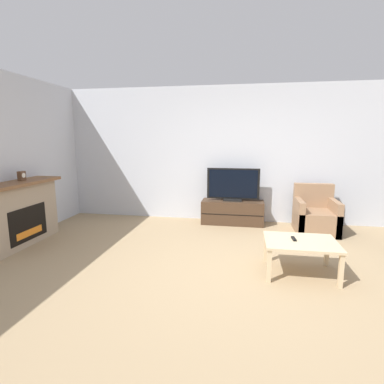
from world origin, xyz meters
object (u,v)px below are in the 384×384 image
mantel_clock (22,176)px  tv (233,186)px  coffee_table (301,245)px  armchair (315,217)px  remote (294,239)px  tv_stand (232,212)px  fireplace (17,214)px

mantel_clock → tv: size_ratio=0.15×
coffee_table → tv: bearing=113.5°
armchair → remote: 1.94m
tv → tv_stand: bearing=90.0°
mantel_clock → remote: (4.09, -0.41, -0.65)m
coffee_table → remote: (-0.08, 0.04, 0.06)m
fireplace → tv: tv is taller
tv → remote: size_ratio=6.67×
tv_stand → coffee_table: (0.92, -2.12, 0.14)m
mantel_clock → tv: bearing=27.3°
coffee_table → armchair: bearing=72.8°
tv_stand → armchair: armchair is taller
fireplace → mantel_clock: bearing=83.7°
coffee_table → fireplace: bearing=176.0°
coffee_table → tv_stand: bearing=113.5°
mantel_clock → tv: mantel_clock is taller
tv → armchair: bearing=-10.1°
fireplace → coffee_table: 4.20m
tv_stand → coffee_table: size_ratio=1.39×
coffee_table → remote: 0.11m
fireplace → tv_stand: (3.26, 1.83, -0.28)m
remote → mantel_clock: bearing=170.7°
fireplace → armchair: bearing=18.2°
tv → coffee_table: size_ratio=1.17×
coffee_table → mantel_clock: bearing=173.8°
tv_stand → fireplace: bearing=-150.7°
armchair → remote: bearing=-109.8°
fireplace → remote: size_ratio=10.34×
tv → coffee_table: bearing=-66.5°
fireplace → remote: bearing=-3.6°
armchair → remote: armchair is taller
tv_stand → remote: tv_stand is taller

